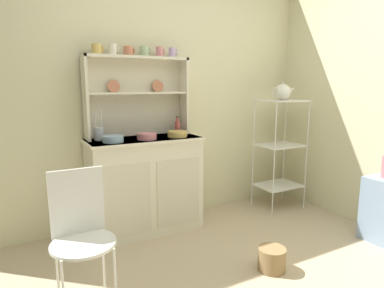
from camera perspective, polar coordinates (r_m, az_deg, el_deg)
wall_back at (r=3.25m, az=-5.49°, el=8.82°), size 3.84×0.05×2.50m
hutch_cabinet at (r=3.04m, az=-8.10°, el=-6.79°), size 1.01×0.45×0.86m
hutch_shelf_unit at (r=3.07m, az=-9.57°, el=9.09°), size 0.94×0.18×0.71m
bakers_rack at (r=3.65m, az=14.96°, el=0.14°), size 0.47×0.35×1.17m
wire_chair at (r=2.04m, az=-18.61°, el=-13.66°), size 0.36×0.36×0.85m
floor_basket at (r=2.59m, az=13.59°, el=-18.72°), size 0.20×0.20×0.17m
cup_gold_0 at (r=2.95m, az=-16.10°, el=15.44°), size 0.10×0.08×0.08m
cup_cream_1 at (r=2.98m, az=-13.51°, el=15.58°), size 0.09×0.07×0.09m
cup_terracotta_2 at (r=3.02m, az=-10.92°, el=15.47°), size 0.10×0.08×0.08m
cup_sage_3 at (r=3.07m, az=-8.21°, el=15.54°), size 0.10×0.08×0.09m
cup_rose_4 at (r=3.12m, az=-5.59°, el=15.53°), size 0.08×0.06×0.09m
cup_lilac_5 at (r=3.17m, az=-3.41°, el=15.45°), size 0.08×0.06×0.09m
bowl_mixing_large at (r=2.79m, az=-13.47°, el=0.85°), size 0.17×0.17×0.05m
bowl_floral_medium at (r=2.88m, az=-7.81°, el=1.33°), size 0.17×0.17×0.05m
bowl_cream_small at (r=2.99m, az=-2.53°, el=1.74°), size 0.18×0.18×0.05m
jam_bottle at (r=3.16m, az=-2.52°, el=2.95°), size 0.05×0.05×0.17m
utensil_jar at (r=2.91m, az=-15.76°, el=1.80°), size 0.08×0.08×0.25m
porcelain_teapot at (r=3.60m, az=15.34°, el=8.64°), size 0.26×0.17×0.19m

